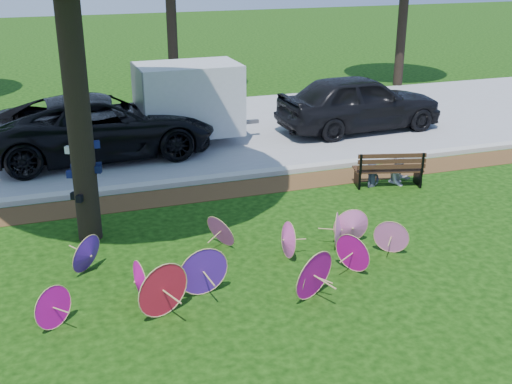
% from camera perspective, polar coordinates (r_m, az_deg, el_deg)
% --- Properties ---
extents(ground, '(90.00, 90.00, 0.00)m').
position_cam_1_polar(ground, '(10.38, 0.96, -8.76)').
color(ground, black).
rests_on(ground, ground).
extents(mulch_strip, '(90.00, 1.00, 0.01)m').
position_cam_1_polar(mulch_strip, '(14.29, -5.14, -0.16)').
color(mulch_strip, '#472D16').
rests_on(mulch_strip, ground).
extents(curb, '(90.00, 0.30, 0.12)m').
position_cam_1_polar(curb, '(14.91, -5.80, 0.97)').
color(curb, '#B7B5AD').
rests_on(curb, ground).
extents(street, '(90.00, 8.00, 0.01)m').
position_cam_1_polar(street, '(18.80, -8.73, 4.94)').
color(street, gray).
rests_on(street, ground).
extents(parasol_pile, '(6.45, 2.91, 0.88)m').
position_cam_1_polar(parasol_pile, '(10.48, -0.89, -6.13)').
color(parasol_pile, '#F44BB7').
rests_on(parasol_pile, ground).
extents(black_van, '(5.90, 2.94, 1.61)m').
position_cam_1_polar(black_van, '(17.07, -13.53, 5.71)').
color(black_van, black).
rests_on(black_van, ground).
extents(dark_pickup, '(4.99, 2.22, 1.67)m').
position_cam_1_polar(dark_pickup, '(19.28, 9.19, 7.86)').
color(dark_pickup, black).
rests_on(dark_pickup, ground).
extents(cargo_trailer, '(2.74, 1.76, 2.50)m').
position_cam_1_polar(cargo_trailer, '(17.72, -5.98, 8.24)').
color(cargo_trailer, silver).
rests_on(cargo_trailer, ground).
extents(park_bench, '(1.68, 0.98, 0.82)m').
position_cam_1_polar(park_bench, '(14.94, 11.64, 2.11)').
color(park_bench, black).
rests_on(park_bench, ground).
extents(person_left, '(0.47, 0.40, 1.09)m').
position_cam_1_polar(person_left, '(14.77, 10.41, 2.52)').
color(person_left, '#323644').
rests_on(person_left, ground).
extents(person_right, '(0.71, 0.60, 1.28)m').
position_cam_1_polar(person_right, '(15.09, 12.77, 3.12)').
color(person_right, '#B2B2BB').
rests_on(person_right, ground).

